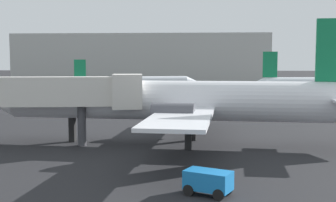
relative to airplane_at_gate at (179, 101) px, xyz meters
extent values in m
cylinder|color=white|center=(-0.36, 0.03, 0.02)|extent=(28.10, 5.40, 3.30)
cube|color=white|center=(1.03, -0.08, -0.47)|extent=(6.04, 26.39, 0.25)
cylinder|color=#4C4C54|center=(-0.18, -4.97, -0.64)|extent=(3.23, 2.09, 1.86)
cylinder|color=#4C4C54|center=(0.57, 4.94, -0.64)|extent=(3.23, 2.09, 1.86)
cube|color=black|center=(-9.27, 0.70, -2.67)|extent=(0.55, 0.55, 2.08)
cube|color=black|center=(0.88, -2.14, -2.67)|extent=(0.55, 0.55, 2.08)
cube|color=black|center=(1.19, 1.98, -2.67)|extent=(0.55, 0.55, 2.08)
cylinder|color=silver|center=(24.90, 42.39, -0.87)|extent=(23.68, 5.11, 2.60)
cone|color=silver|center=(11.78, 40.98, -0.87)|extent=(3.12, 2.89, 2.60)
cube|color=silver|center=(23.73, 42.27, -1.26)|extent=(6.04, 19.36, 0.19)
cube|color=silver|center=(13.59, 41.17, -0.61)|extent=(2.60, 6.80, 0.13)
cube|color=#147F4C|center=(13.98, 41.22, 2.66)|extent=(2.54, 0.51, 4.45)
cylinder|color=#4C4C54|center=(24.04, 45.94, -1.39)|extent=(2.51, 1.67, 1.42)
cube|color=black|center=(23.56, 43.84, -2.94)|extent=(0.44, 0.44, 1.54)
cube|color=black|center=(23.90, 40.69, -2.94)|extent=(0.44, 0.44, 1.54)
cylinder|color=silver|center=(-11.58, 50.99, -0.94)|extent=(21.80, 8.02, 2.23)
cone|color=silver|center=(0.21, 54.25, -0.94)|extent=(2.96, 2.81, 2.23)
cone|color=silver|center=(-23.37, 47.73, -0.94)|extent=(2.96, 2.81, 2.23)
cube|color=silver|center=(-12.64, 50.70, -1.27)|extent=(7.60, 16.02, 0.17)
cube|color=silver|center=(-21.84, 48.15, -0.71)|extent=(3.22, 6.18, 0.11)
cube|color=#147F4C|center=(-21.50, 48.25, 1.86)|extent=(2.24, 0.81, 3.36)
cylinder|color=#4C4C54|center=(-12.79, 53.73, -1.38)|extent=(2.39, 1.79, 1.27)
cylinder|color=#4C4C54|center=(-11.21, 48.01, -1.38)|extent=(2.39, 1.79, 1.27)
cube|color=black|center=(-4.79, 52.87, -2.88)|extent=(0.44, 0.44, 1.65)
cube|color=black|center=(-13.02, 52.06, -2.88)|extent=(0.44, 0.44, 1.65)
cube|color=black|center=(-12.26, 49.33, -2.88)|extent=(0.44, 0.44, 1.65)
cube|color=silver|center=(-14.44, -1.92, 0.81)|extent=(18.73, 4.15, 2.40)
cube|color=silver|center=(-4.19, -0.50, 0.81)|extent=(2.76, 3.10, 2.80)
cylinder|color=#3F3F44|center=(-7.96, -1.02, -2.05)|extent=(0.70, 0.70, 3.32)
cube|color=#1972BF|center=(2.20, -13.89, -2.91)|extent=(2.72, 2.19, 1.00)
cylinder|color=black|center=(1.20, -14.07, -3.41)|extent=(0.63, 0.43, 0.60)
cylinder|color=black|center=(1.69, -13.00, -3.41)|extent=(0.63, 0.43, 0.60)
cylinder|color=black|center=(2.72, -14.77, -3.41)|extent=(0.63, 0.43, 0.60)
cylinder|color=black|center=(3.21, -13.71, -3.41)|extent=(0.63, 0.43, 0.60)
cube|color=#B7B7B2|center=(-17.27, 109.49, 4.09)|extent=(82.16, 18.32, 15.58)
camera|label=1|loc=(1.69, -36.58, 3.34)|focal=47.20mm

